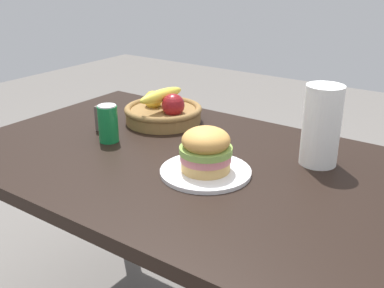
% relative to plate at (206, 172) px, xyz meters
% --- Properties ---
extents(dining_table, '(1.40, 0.90, 0.75)m').
position_rel_plate_xyz_m(dining_table, '(-0.13, 0.06, -0.11)').
color(dining_table, black).
rests_on(dining_table, ground_plane).
extents(plate, '(0.26, 0.26, 0.01)m').
position_rel_plate_xyz_m(plate, '(0.00, 0.00, 0.00)').
color(plate, white).
rests_on(plate, dining_table).
extents(sandwich, '(0.15, 0.15, 0.13)m').
position_rel_plate_xyz_m(sandwich, '(0.00, -0.00, 0.07)').
color(sandwich, '#DBAD60').
rests_on(sandwich, plate).
extents(soda_can, '(0.07, 0.07, 0.13)m').
position_rel_plate_xyz_m(soda_can, '(-0.40, 0.02, 0.06)').
color(soda_can, '#147238').
rests_on(soda_can, dining_table).
extents(fruit_basket, '(0.29, 0.29, 0.14)m').
position_rel_plate_xyz_m(fruit_basket, '(-0.38, 0.28, 0.04)').
color(fruit_basket, olive).
rests_on(fruit_basket, dining_table).
extents(paper_towel_roll, '(0.11, 0.11, 0.24)m').
position_rel_plate_xyz_m(paper_towel_roll, '(0.24, 0.25, 0.11)').
color(paper_towel_roll, white).
rests_on(paper_towel_roll, dining_table).
extents(napkin_holder, '(0.07, 0.04, 0.09)m').
position_rel_plate_xyz_m(napkin_holder, '(-0.49, 0.09, 0.04)').
color(napkin_holder, '#594C47').
rests_on(napkin_holder, dining_table).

